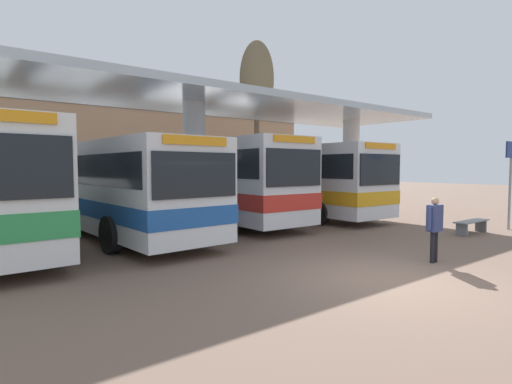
# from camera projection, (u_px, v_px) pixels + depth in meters

# --- Properties ---
(ground_plane) EXTENTS (100.00, 100.00, 0.00)m
(ground_plane) POSITION_uv_depth(u_px,v_px,m) (389.00, 280.00, 8.25)
(ground_plane) COLOR #755B4C
(townhouse_backdrop) EXTENTS (40.00, 0.58, 8.67)m
(townhouse_backdrop) POSITION_uv_depth(u_px,v_px,m) (77.00, 127.00, 27.25)
(townhouse_backdrop) COLOR #9E7A5B
(townhouse_backdrop) RESTS_ON ground_plane
(station_canopy) EXTENTS (22.69, 5.64, 4.90)m
(station_canopy) POSITION_uv_depth(u_px,v_px,m) (194.00, 115.00, 14.43)
(station_canopy) COLOR silver
(station_canopy) RESTS_ON ground_plane
(transit_bus_center_bay) EXTENTS (3.19, 12.34, 3.11)m
(transit_bus_center_bay) POSITION_uv_depth(u_px,v_px,m) (106.00, 183.00, 14.32)
(transit_bus_center_bay) COLOR silver
(transit_bus_center_bay) RESTS_ON ground_plane
(transit_bus_right_bay) EXTENTS (2.93, 10.67, 3.37)m
(transit_bus_right_bay) POSITION_uv_depth(u_px,v_px,m) (212.00, 178.00, 17.16)
(transit_bus_right_bay) COLOR silver
(transit_bus_right_bay) RESTS_ON ground_plane
(transit_bus_far_right_bay) EXTENTS (3.05, 10.44, 3.27)m
(transit_bus_far_right_bay) POSITION_uv_depth(u_px,v_px,m) (291.00, 178.00, 19.32)
(transit_bus_far_right_bay) COLOR silver
(transit_bus_far_right_bay) RESTS_ON ground_plane
(waiting_bench_near_pillar) EXTENTS (1.82, 0.44, 0.46)m
(waiting_bench_near_pillar) POSITION_uv_depth(u_px,v_px,m) (472.00, 224.00, 13.95)
(waiting_bench_near_pillar) COLOR slate
(waiting_bench_near_pillar) RESTS_ON ground_plane
(info_sign_platform) EXTENTS (0.90, 0.09, 3.27)m
(info_sign_platform) POSITION_uv_depth(u_px,v_px,m) (511.00, 167.00, 14.80)
(info_sign_platform) COLOR gray
(info_sign_platform) RESTS_ON ground_plane
(pedestrian_waiting) EXTENTS (0.59, 0.25, 1.59)m
(pedestrian_waiting) POSITION_uv_depth(u_px,v_px,m) (435.00, 223.00, 9.69)
(pedestrian_waiting) COLOR black
(pedestrian_waiting) RESTS_ON ground_plane
(poplar_tree_behind_left) EXTENTS (2.22, 2.22, 10.47)m
(poplar_tree_behind_left) POSITION_uv_depth(u_px,v_px,m) (257.00, 81.00, 25.74)
(poplar_tree_behind_left) COLOR #473A2B
(poplar_tree_behind_left) RESTS_ON ground_plane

